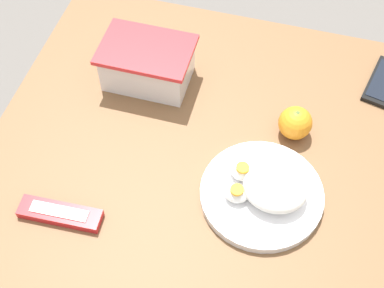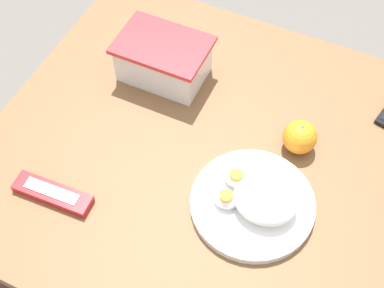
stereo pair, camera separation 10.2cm
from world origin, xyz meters
TOP-DOWN VIEW (x-y plane):
  - ground_plane at (0.00, 0.00)m, footprint 10.00×10.00m
  - table at (0.00, 0.00)m, footprint 1.02×0.82m
  - food_container at (-0.24, 0.15)m, footprint 0.20×0.14m
  - orange_fruit at (0.10, 0.09)m, footprint 0.07×0.07m
  - rice_plate at (0.08, -0.08)m, footprint 0.24×0.24m
  - candy_bar at (-0.29, -0.23)m, footprint 0.16×0.05m

SIDE VIEW (x-z plane):
  - ground_plane at x=0.00m, z-range 0.00..0.00m
  - table at x=0.00m, z-range 0.27..0.98m
  - candy_bar at x=-0.29m, z-range 0.71..0.73m
  - rice_plate at x=0.08m, z-range 0.70..0.76m
  - orange_fruit at x=0.10m, z-range 0.71..0.78m
  - food_container at x=-0.24m, z-range 0.70..0.80m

